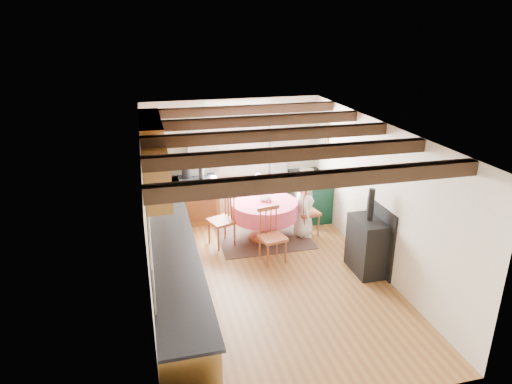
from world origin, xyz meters
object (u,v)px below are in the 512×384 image
object	(u,v)px
cast_iron_stove	(368,231)
aga_range	(309,195)
chair_left	(221,219)
cup	(268,199)
child_right	(304,206)
dining_table	(264,220)
chair_right	(307,211)
child_far	(258,198)
chair_near	(273,236)

from	to	relation	value
cast_iron_stove	aga_range	bearing A→B (deg)	92.70
chair_left	cast_iron_stove	bearing A→B (deg)	35.69
cast_iron_stove	cup	size ratio (longest dim) A/B	15.18
child_right	cup	bearing A→B (deg)	98.27
aga_range	cast_iron_stove	size ratio (longest dim) A/B	0.70
dining_table	chair_right	xyz separation A→B (m)	(0.84, -0.01, 0.11)
chair_left	aga_range	xyz separation A→B (m)	(1.99, 0.85, -0.05)
chair_left	cast_iron_stove	xyz separation A→B (m)	(2.10, -1.49, 0.21)
chair_right	child_far	distance (m)	1.07
chair_right	dining_table	bearing A→B (deg)	78.87
chair_left	chair_right	world-z (taller)	chair_left
child_right	child_far	bearing A→B (deg)	52.49
chair_near	child_far	world-z (taller)	child_far
dining_table	cast_iron_stove	xyz separation A→B (m)	(1.29, -1.55, 0.34)
dining_table	chair_near	bearing A→B (deg)	-95.69
child_far	chair_near	bearing A→B (deg)	103.14
dining_table	cup	size ratio (longest dim) A/B	13.07
aga_range	chair_right	bearing A→B (deg)	-113.17
dining_table	chair_left	distance (m)	0.82
aga_range	cast_iron_stove	world-z (taller)	cast_iron_stove
cup	chair_near	bearing A→B (deg)	-100.58
dining_table	chair_left	bearing A→B (deg)	-175.75
cast_iron_stove	cup	xyz separation A→B (m)	(-1.22, 1.54, 0.07)
child_far	cast_iron_stove	bearing A→B (deg)	136.92
child_far	aga_range	bearing A→B (deg)	-158.53
dining_table	cast_iron_stove	bearing A→B (deg)	-50.15
chair_left	child_right	size ratio (longest dim) A/B	0.86
chair_right	aga_range	world-z (taller)	chair_right
cup	child_right	bearing A→B (deg)	-3.41
chair_left	child_far	xyz separation A→B (m)	(0.89, 0.80, 0.02)
child_far	chair_left	bearing A→B (deg)	60.89
chair_near	aga_range	world-z (taller)	chair_near
chair_right	cup	xyz separation A→B (m)	(-0.77, 0.00, 0.30)
chair_left	cast_iron_stove	distance (m)	2.59
child_far	cup	xyz separation A→B (m)	(-0.00, -0.75, 0.25)
chair_left	cast_iron_stove	world-z (taller)	cast_iron_stove
dining_table	cup	xyz separation A→B (m)	(0.07, -0.01, 0.41)
dining_table	child_right	distance (m)	0.79
aga_range	child_far	bearing A→B (deg)	-177.40
chair_right	child_right	size ratio (longest dim) A/B	0.82
aga_range	child_far	xyz separation A→B (m)	(-1.11, -0.05, 0.07)
chair_right	cast_iron_stove	xyz separation A→B (m)	(0.45, -1.54, 0.23)
child_far	child_right	size ratio (longest dim) A/B	0.90
cast_iron_stove	child_right	world-z (taller)	cast_iron_stove
aga_range	dining_table	bearing A→B (deg)	-146.34
aga_range	child_right	xyz separation A→B (m)	(-0.43, -0.84, 0.13)
chair_near	child_far	size ratio (longest dim) A/B	0.90
dining_table	chair_near	xyz separation A→B (m)	(-0.09, -0.88, 0.11)
chair_left	child_right	world-z (taller)	child_right
chair_left	chair_right	size ratio (longest dim) A/B	1.05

